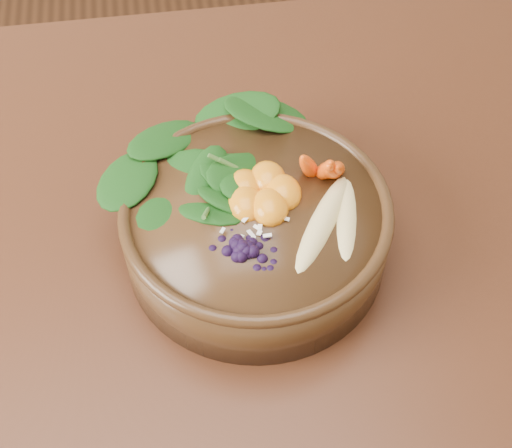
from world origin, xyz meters
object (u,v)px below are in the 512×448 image
object	(u,v)px
banana_halves	(336,212)
mandarin_cluster	(262,185)
stoneware_bowl	(256,230)
carrot_cluster	(323,139)
blueberry_pile	(243,239)
kale_heap	(231,145)

from	to	relation	value
banana_halves	mandarin_cluster	distance (m)	0.08
stoneware_bowl	carrot_cluster	distance (m)	0.12
blueberry_pile	carrot_cluster	bearing A→B (deg)	46.21
carrot_cluster	banana_halves	xyz separation A→B (m)	(-0.00, -0.08, -0.03)
stoneware_bowl	kale_heap	world-z (taller)	kale_heap
mandarin_cluster	blueberry_pile	size ratio (longest dim) A/B	0.69
stoneware_bowl	mandarin_cluster	world-z (taller)	mandarin_cluster
carrot_cluster	mandarin_cluster	xyz separation A→B (m)	(-0.07, -0.03, -0.02)
stoneware_bowl	blueberry_pile	bearing A→B (deg)	-111.38
banana_halves	blueberry_pile	bearing A→B (deg)	-141.51
banana_halves	blueberry_pile	size ratio (longest dim) A/B	1.14
blueberry_pile	kale_heap	bearing A→B (deg)	87.56
banana_halves	stoneware_bowl	bearing A→B (deg)	-177.26
stoneware_bowl	blueberry_pile	world-z (taller)	blueberry_pile
blueberry_pile	stoneware_bowl	bearing A→B (deg)	68.62
kale_heap	blueberry_pile	size ratio (longest dim) A/B	1.42
stoneware_bowl	kale_heap	size ratio (longest dim) A/B	1.53
carrot_cluster	banana_halves	distance (m)	0.08
stoneware_bowl	banana_halves	xyz separation A→B (m)	(0.08, -0.03, 0.05)
kale_heap	mandarin_cluster	bearing A→B (deg)	-66.03
carrot_cluster	kale_heap	bearing A→B (deg)	-169.49
carrot_cluster	stoneware_bowl	bearing A→B (deg)	-123.69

